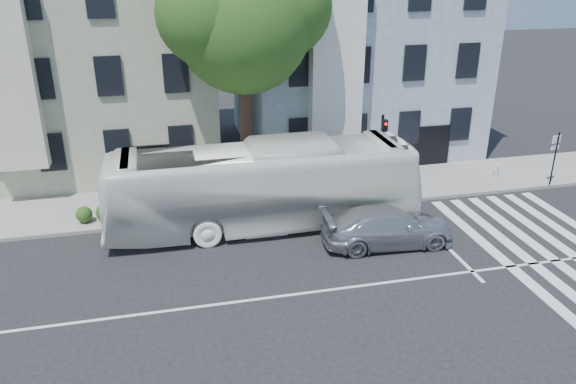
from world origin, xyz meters
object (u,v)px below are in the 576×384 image
object	(u,v)px
bus	(263,186)
traffic_signal	(382,144)
sedan	(387,226)
fire_hydrant	(496,170)

from	to	relation	value
bus	traffic_signal	distance (m)	6.08
traffic_signal	sedan	bearing A→B (deg)	-106.06
fire_hydrant	traffic_signal	bearing A→B (deg)	-175.78
bus	traffic_signal	size ratio (longest dim) A/B	3.33
sedan	fire_hydrant	xyz separation A→B (m)	(7.69, 4.99, -0.21)
sedan	traffic_signal	size ratio (longest dim) A/B	1.34
bus	fire_hydrant	distance (m)	12.24
bus	sedan	world-z (taller)	bus
traffic_signal	fire_hydrant	size ratio (longest dim) A/B	5.24
bus	traffic_signal	xyz separation A→B (m)	(5.73, 1.93, 0.68)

